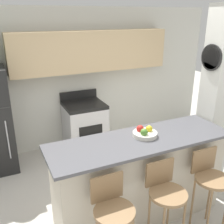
% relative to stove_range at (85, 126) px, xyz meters
% --- Properties ---
extents(ground_plane, '(14.00, 14.00, 0.00)m').
position_rel_stove_range_xyz_m(ground_plane, '(0.02, -1.96, -0.46)').
color(ground_plane, beige).
extents(wall_back, '(5.60, 0.38, 2.55)m').
position_rel_stove_range_xyz_m(wall_back, '(0.11, 0.29, 1.04)').
color(wall_back, silver).
rests_on(wall_back, ground_plane).
extents(pillar_right, '(0.38, 0.33, 2.55)m').
position_rel_stove_range_xyz_m(pillar_right, '(1.31, -1.76, 0.82)').
color(pillar_right, silver).
rests_on(pillar_right, ground_plane).
extents(counter_bar, '(2.18, 0.69, 1.08)m').
position_rel_stove_range_xyz_m(counter_bar, '(0.02, -1.96, 0.09)').
color(counter_bar, beige).
rests_on(counter_bar, ground_plane).
extents(stove_range, '(0.71, 0.65, 1.07)m').
position_rel_stove_range_xyz_m(stove_range, '(0.00, 0.00, 0.00)').
color(stove_range, silver).
rests_on(stove_range, ground_plane).
extents(bar_stool_left, '(0.39, 0.39, 1.00)m').
position_rel_stove_range_xyz_m(bar_stool_left, '(-0.58, -2.47, 0.22)').
color(bar_stool_left, olive).
rests_on(bar_stool_left, ground_plane).
extents(bar_stool_mid, '(0.39, 0.39, 1.00)m').
position_rel_stove_range_xyz_m(bar_stool_mid, '(0.02, -2.47, 0.22)').
color(bar_stool_mid, olive).
rests_on(bar_stool_mid, ground_plane).
extents(bar_stool_right, '(0.39, 0.39, 1.00)m').
position_rel_stove_range_xyz_m(bar_stool_right, '(0.62, -2.47, 0.22)').
color(bar_stool_right, olive).
rests_on(bar_stool_right, ground_plane).
extents(fruit_bowl, '(0.29, 0.29, 0.12)m').
position_rel_stove_range_xyz_m(fruit_bowl, '(0.09, -1.91, 0.66)').
color(fruit_bowl, silver).
rests_on(fruit_bowl, counter_bar).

